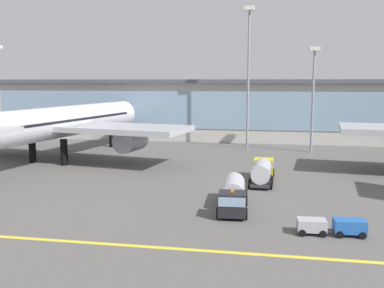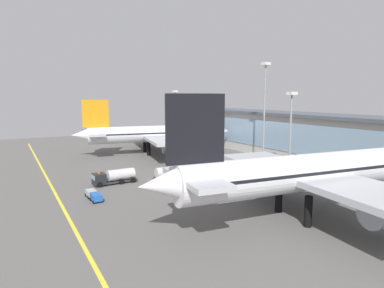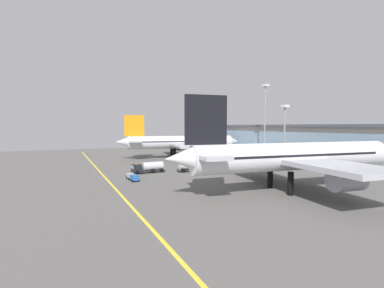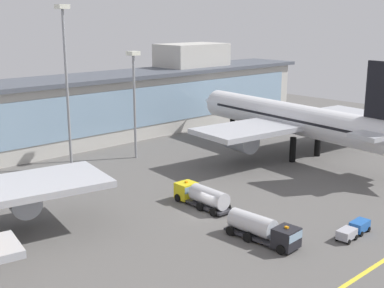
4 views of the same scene
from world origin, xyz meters
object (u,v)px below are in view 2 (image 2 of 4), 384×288
service_truck_far (94,195)px  fuel_tanker_truck (113,177)px  apron_light_mast_west (265,100)px  apron_light_mast_east (291,119)px  airliner_near_right (311,173)px  apron_light_mast_centre (175,107)px  airliner_near_left (156,134)px  baggage_tug_near (175,172)px

service_truck_far → fuel_tanker_truck: bearing=142.9°
fuel_tanker_truck → apron_light_mast_west: bearing=178.0°
apron_light_mast_east → apron_light_mast_west: bearing=168.8°
airliner_near_right → apron_light_mast_centre: apron_light_mast_centre is taller
airliner_near_left → fuel_tanker_truck: size_ratio=5.45×
apron_light_mast_west → apron_light_mast_centre: (-51.54, -0.42, -3.46)m
baggage_tug_near → fuel_tanker_truck: bearing=170.5°
baggage_tug_near → apron_light_mast_centre: size_ratio=0.45×
fuel_tanker_truck → service_truck_far: size_ratio=1.62×
airliner_near_left → service_truck_far: airliner_near_left is taller
airliner_near_left → apron_light_mast_centre: size_ratio=2.48×
service_truck_far → apron_light_mast_centre: (-61.24, 46.14, 12.74)m
airliner_near_right → baggage_tug_near: bearing=110.1°
airliner_near_right → fuel_tanker_truck: size_ratio=5.67×
fuel_tanker_truck → airliner_near_right: bearing=118.5°
baggage_tug_near → apron_light_mast_west: bearing=9.1°
service_truck_far → baggage_tug_near: bearing=105.4°
apron_light_mast_west → apron_light_mast_east: size_ratio=1.40×
baggage_tug_near → apron_light_mast_centre: apron_light_mast_centre is taller
service_truck_far → apron_light_mast_centre: 77.73m
airliner_near_left → apron_light_mast_centre: bearing=61.6°
airliner_near_left → airliner_near_right: bearing=-81.6°
airliner_near_left → fuel_tanker_truck: 37.79m
fuel_tanker_truck → apron_light_mast_east: (10.83, 38.24, 11.26)m
apron_light_mast_east → airliner_near_right: bearing=-39.3°
baggage_tug_near → apron_light_mast_east: bearing=-16.0°
baggage_tug_near → apron_light_mast_west: size_ratio=0.35×
airliner_near_right → apron_light_mast_centre: bearing=83.3°
baggage_tug_near → apron_light_mast_west: apron_light_mast_west is taller
airliner_near_left → fuel_tanker_truck: airliner_near_left is taller
airliner_near_left → apron_light_mast_east: apron_light_mast_east is taller
fuel_tanker_truck → apron_light_mast_centre: apron_light_mast_centre is taller
apron_light_mast_centre → airliner_near_left: bearing=-38.6°
apron_light_mast_centre → service_truck_far: bearing=-37.0°
apron_light_mast_west → service_truck_far: bearing=-78.2°
fuel_tanker_truck → apron_light_mast_west: size_ratio=0.35×
apron_light_mast_centre → apron_light_mast_east: 63.24m
apron_light_mast_west → apron_light_mast_east: apron_light_mast_west is taller
baggage_tug_near → service_truck_far: size_ratio=1.61×
airliner_near_right → apron_light_mast_west: size_ratio=1.97×
airliner_near_right → service_truck_far: (-23.92, -26.29, -5.84)m
airliner_near_left → apron_light_mast_west: 36.16m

